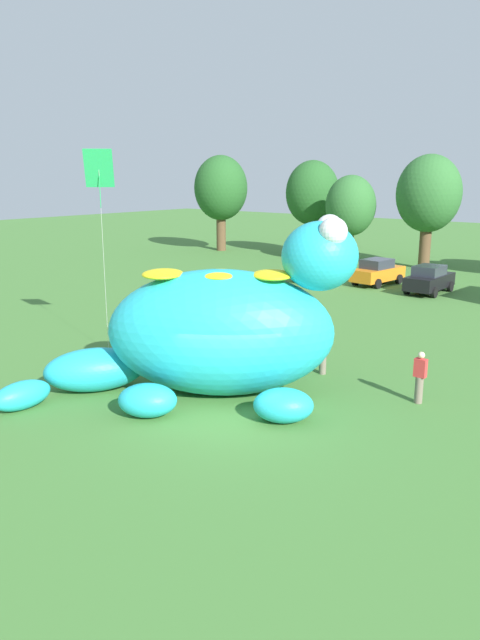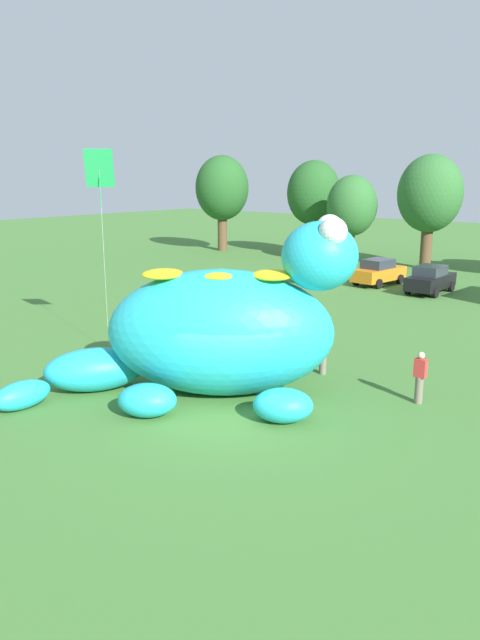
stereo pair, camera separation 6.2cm
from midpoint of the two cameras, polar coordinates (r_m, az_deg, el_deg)
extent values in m
plane|color=#427533|center=(18.55, -1.21, -8.98)|extent=(160.00, 160.00, 0.00)
ellipsoid|color=#23B2C6|center=(19.69, -1.77, -1.19)|extent=(8.20, 7.42, 4.19)
ellipsoid|color=#23B2C6|center=(19.17, 7.69, 6.04)|extent=(3.27, 3.22, 2.21)
sphere|color=white|center=(19.71, 8.61, 8.64)|extent=(0.88, 0.88, 0.88)
sphere|color=white|center=(18.51, 8.95, 8.31)|extent=(0.88, 0.88, 0.88)
ellipsoid|color=yellow|center=(19.21, 3.19, 4.30)|extent=(2.07, 2.14, 0.28)
ellipsoid|color=yellow|center=(19.28, -1.81, 4.35)|extent=(2.07, 2.14, 0.28)
ellipsoid|color=yellow|center=(19.53, -7.27, 4.37)|extent=(2.07, 2.14, 0.28)
ellipsoid|color=#23B2C6|center=(22.30, 4.05, -3.66)|extent=(2.20, 2.09, 1.02)
ellipsoid|color=#23B2C6|center=(17.91, 4.22, -8.11)|extent=(2.20, 2.09, 1.02)
ellipsoid|color=#23B2C6|center=(22.43, -6.49, -3.61)|extent=(2.20, 2.09, 1.02)
ellipsoid|color=#23B2C6|center=(18.46, -8.72, -7.55)|extent=(2.20, 2.09, 1.02)
ellipsoid|color=#23B2C6|center=(20.88, -13.57, -4.60)|extent=(3.25, 3.72, 1.47)
ellipsoid|color=#23B2C6|center=(20.01, -19.96, -6.73)|extent=(0.96, 1.95, 0.90)
cube|color=white|center=(41.82, 7.36, 4.76)|extent=(1.76, 4.13, 0.80)
cube|color=#2D333D|center=(41.59, 7.28, 5.69)|extent=(1.53, 1.99, 0.60)
cylinder|color=black|center=(43.39, 7.27, 4.55)|extent=(0.25, 0.64, 0.64)
cylinder|color=black|center=(42.54, 9.22, 4.30)|extent=(0.25, 0.64, 0.64)
cylinder|color=black|center=(41.27, 5.41, 4.13)|extent=(0.25, 0.64, 0.64)
cylinder|color=black|center=(40.37, 7.42, 3.86)|extent=(0.25, 0.64, 0.64)
cube|color=orange|center=(40.85, 13.11, 4.30)|extent=(2.15, 4.27, 0.80)
cube|color=#2D333D|center=(40.62, 13.04, 5.25)|extent=(1.71, 2.12, 0.60)
cylinder|color=black|center=(42.42, 13.07, 4.10)|extent=(0.31, 0.66, 0.64)
cylinder|color=black|center=(41.54, 15.02, 3.78)|extent=(0.31, 0.66, 0.64)
cylinder|color=black|center=(40.35, 11.07, 3.71)|extent=(0.31, 0.66, 0.64)
cylinder|color=black|center=(39.41, 13.09, 3.38)|extent=(0.31, 0.66, 0.64)
cube|color=black|center=(38.76, 17.72, 3.51)|extent=(1.71, 4.10, 0.80)
cube|color=#2D333D|center=(38.52, 17.71, 4.51)|extent=(1.50, 1.97, 0.60)
cylinder|color=black|center=(40.31, 17.25, 3.34)|extent=(0.24, 0.64, 0.64)
cylinder|color=black|center=(39.70, 19.51, 3.02)|extent=(0.24, 0.64, 0.64)
cylinder|color=black|center=(38.00, 15.76, 2.84)|extent=(0.24, 0.64, 0.64)
cylinder|color=black|center=(37.36, 18.13, 2.49)|extent=(0.24, 0.64, 0.64)
cylinder|color=brown|center=(57.93, -1.66, 8.18)|extent=(0.89, 0.89, 3.13)
ellipsoid|color=#235623|center=(57.67, -1.69, 12.46)|extent=(5.01, 5.01, 6.01)
cylinder|color=brown|center=(54.78, 6.93, 7.67)|extent=(0.84, 0.84, 2.94)
ellipsoid|color=#235623|center=(54.51, 7.06, 11.92)|extent=(4.71, 4.71, 5.65)
cylinder|color=brown|center=(49.68, 10.46, 6.67)|extent=(0.72, 0.72, 2.50)
ellipsoid|color=#2D662D|center=(49.39, 10.64, 10.65)|extent=(4.00, 4.00, 4.81)
cylinder|color=brown|center=(48.88, 17.32, 6.49)|extent=(0.87, 0.87, 3.04)
ellipsoid|color=#2D662D|center=(48.57, 17.67, 11.40)|extent=(4.87, 4.87, 5.84)
cylinder|color=#726656|center=(20.11, 16.74, -6.40)|extent=(0.26, 0.26, 0.88)
cube|color=red|center=(19.88, 16.89, -4.40)|extent=(0.38, 0.22, 0.60)
sphere|color=beige|center=(19.76, 16.98, -3.24)|extent=(0.22, 0.22, 0.22)
cylinder|color=#726656|center=(22.21, 7.97, -4.02)|extent=(0.26, 0.26, 0.88)
cube|color=#2D4CA5|center=(22.00, 8.03, -2.18)|extent=(0.38, 0.22, 0.60)
sphere|color=beige|center=(21.89, 8.07, -1.13)|extent=(0.22, 0.22, 0.22)
cylinder|color=#726656|center=(27.52, -0.73, -0.41)|extent=(0.26, 0.26, 0.88)
cube|color=white|center=(27.35, -0.74, 1.10)|extent=(0.38, 0.22, 0.60)
sphere|color=beige|center=(27.26, -0.74, 1.96)|extent=(0.22, 0.22, 0.22)
cylinder|color=brown|center=(25.45, -12.29, -2.76)|extent=(0.06, 0.06, 0.15)
cylinder|color=silver|center=(24.68, -12.73, 5.48)|extent=(0.01, 0.01, 7.23)
cube|color=green|center=(24.45, -13.18, 13.89)|extent=(1.13, 1.13, 1.44)
cylinder|color=green|center=(24.45, -13.07, 11.79)|extent=(0.03, 0.03, 1.20)
camera|label=1|loc=(0.03, -89.91, 0.02)|focal=33.61mm
camera|label=2|loc=(0.03, 90.09, -0.02)|focal=33.61mm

